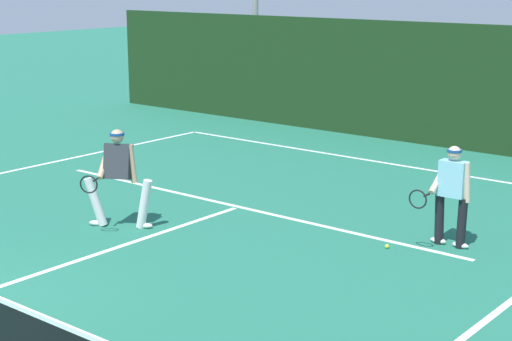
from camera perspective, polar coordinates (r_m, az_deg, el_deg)
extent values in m
cube|color=white|center=(18.42, 8.28, 0.64)|extent=(11.00, 0.10, 0.01)
cube|color=white|center=(14.69, -1.21, -2.53)|extent=(8.97, 0.10, 0.01)
cube|color=white|center=(12.46, -11.10, -5.76)|extent=(0.10, 6.40, 0.01)
cylinder|color=silver|center=(13.48, -7.78, -2.33)|extent=(0.33, 0.27, 0.83)
cylinder|color=silver|center=(13.75, -11.08, -2.14)|extent=(0.39, 0.31, 0.83)
ellipsoid|color=white|center=(13.59, -7.73, -3.81)|extent=(0.28, 0.22, 0.09)
ellipsoid|color=white|center=(13.85, -11.01, -3.60)|extent=(0.28, 0.22, 0.09)
cube|color=#2D3338|center=(13.44, -9.56, 0.63)|extent=(0.54, 0.52, 0.61)
cylinder|color=tan|center=(13.37, -8.60, 0.48)|extent=(0.18, 0.16, 0.63)
cylinder|color=tan|center=(13.53, -10.49, 0.56)|extent=(0.35, 0.52, 0.48)
sphere|color=tan|center=(13.36, -9.63, 2.36)|extent=(0.22, 0.22, 0.22)
cylinder|color=#19478C|center=(13.35, -9.63, 2.52)|extent=(0.32, 0.32, 0.04)
cylinder|color=black|center=(13.37, -11.02, -0.59)|extent=(0.15, 0.24, 0.03)
torus|color=black|center=(13.06, -11.54, -0.95)|extent=(0.27, 0.16, 0.29)
cylinder|color=black|center=(12.79, 14.10, -3.58)|extent=(0.16, 0.14, 0.79)
cylinder|color=black|center=(12.93, 12.62, -3.31)|extent=(0.17, 0.15, 0.79)
ellipsoid|color=white|center=(12.90, 14.01, -5.05)|extent=(0.26, 0.12, 0.09)
ellipsoid|color=white|center=(13.03, 12.54, -4.77)|extent=(0.26, 0.12, 0.09)
cube|color=#8CCCE0|center=(12.69, 13.52, -0.56)|extent=(0.41, 0.24, 0.56)
cylinder|color=beige|center=(12.61, 14.45, -0.82)|extent=(0.13, 0.10, 0.61)
cylinder|color=beige|center=(12.78, 12.59, -0.52)|extent=(0.11, 0.54, 0.43)
sphere|color=beige|center=(12.60, 13.62, 1.19)|extent=(0.21, 0.21, 0.21)
cylinder|color=#19478C|center=(12.59, 13.63, 1.35)|extent=(0.23, 0.23, 0.04)
cylinder|color=black|center=(12.63, 11.86, -1.63)|extent=(0.04, 0.26, 0.03)
torus|color=black|center=(12.34, 11.18, -1.97)|extent=(0.29, 0.03, 0.29)
sphere|color=#D1E033|center=(12.66, 9.09, -5.22)|extent=(0.07, 0.07, 0.07)
cube|color=#193517|center=(20.23, 11.92, 5.88)|extent=(21.09, 0.12, 2.95)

